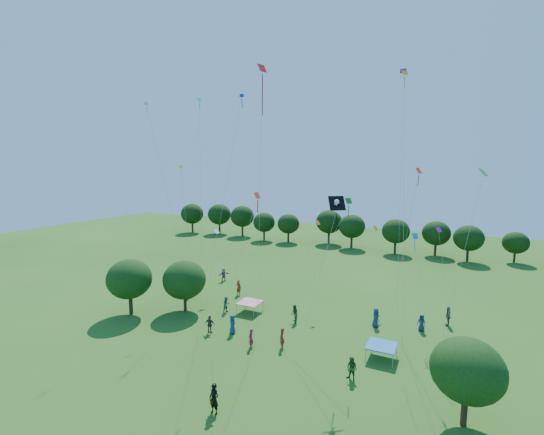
# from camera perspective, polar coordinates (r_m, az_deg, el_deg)

# --- Properties ---
(near_tree_west) EXTENTS (4.46, 4.46, 5.75)m
(near_tree_west) POSITION_cam_1_polar(r_m,az_deg,el_deg) (39.95, -21.46, -8.96)
(near_tree_west) COLOR #422B19
(near_tree_west) RESTS_ON ground
(near_tree_north) EXTENTS (4.43, 4.43, 5.38)m
(near_tree_north) POSITION_cam_1_polar(r_m,az_deg,el_deg) (39.21, -13.58, -9.47)
(near_tree_north) COLOR #422B19
(near_tree_north) RESTS_ON ground
(near_tree_east) EXTENTS (4.05, 4.05, 5.27)m
(near_tree_east) POSITION_cam_1_polar(r_m,az_deg,el_deg) (25.05, 28.30, -20.34)
(near_tree_east) COLOR #422B19
(near_tree_east) RESTS_ON ground
(treeline) EXTENTS (88.01, 8.77, 6.77)m
(treeline) POSITION_cam_1_polar(r_m,az_deg,el_deg) (69.14, 14.09, -1.43)
(treeline) COLOR #422B19
(treeline) RESTS_ON ground
(tent_red_stripe) EXTENTS (2.20, 2.20, 1.10)m
(tent_red_stripe) POSITION_cam_1_polar(r_m,az_deg,el_deg) (38.74, -3.50, -13.16)
(tent_red_stripe) COLOR red
(tent_red_stripe) RESTS_ON ground
(tent_blue) EXTENTS (2.20, 2.20, 1.10)m
(tent_blue) POSITION_cam_1_polar(r_m,az_deg,el_deg) (31.39, 16.81, -18.71)
(tent_blue) COLOR #1A5FAD
(tent_blue) RESTS_ON ground
(man_in_black) EXTENTS (0.77, 0.55, 1.91)m
(man_in_black) POSITION_cam_1_polar(r_m,az_deg,el_deg) (24.89, -9.08, -26.30)
(man_in_black) COLOR black
(man_in_black) RESTS_ON ground
(crowd_person_0) EXTENTS (0.85, 0.98, 1.74)m
(crowd_person_0) POSITION_cam_1_polar(r_m,az_deg,el_deg) (34.34, -6.23, -16.32)
(crowd_person_0) COLOR navy
(crowd_person_0) RESTS_ON ground
(crowd_person_1) EXTENTS (0.43, 0.63, 1.62)m
(crowd_person_1) POSITION_cam_1_polar(r_m,az_deg,el_deg) (31.89, -3.35, -18.38)
(crowd_person_1) COLOR maroon
(crowd_person_1) RESTS_ON ground
(crowd_person_2) EXTENTS (0.85, 0.97, 1.74)m
(crowd_person_2) POSITION_cam_1_polar(r_m,az_deg,el_deg) (36.40, 3.54, -14.86)
(crowd_person_2) COLOR #214E27
(crowd_person_2) RESTS_ON ground
(crowd_person_3) EXTENTS (1.14, 1.19, 1.74)m
(crowd_person_3) POSITION_cam_1_polar(r_m,az_deg,el_deg) (31.12, 30.46, -20.08)
(crowd_person_3) COLOR beige
(crowd_person_3) RESTS_ON ground
(crowd_person_4) EXTENTS (0.53, 1.12, 1.90)m
(crowd_person_4) POSITION_cam_1_polar(r_m,az_deg,el_deg) (39.30, 25.91, -13.77)
(crowd_person_4) COLOR #3D3831
(crowd_person_4) RESTS_ON ground
(crowd_person_5) EXTENTS (1.26, 1.67, 1.70)m
(crowd_person_5) POSITION_cam_1_polar(r_m,az_deg,el_deg) (49.13, -7.58, -8.87)
(crowd_person_5) COLOR #864E7E
(crowd_person_5) RESTS_ON ground
(crowd_person_6) EXTENTS (0.96, 0.99, 1.81)m
(crowd_person_6) POSITION_cam_1_polar(r_m,az_deg,el_deg) (36.77, 15.96, -14.85)
(crowd_person_6) COLOR navy
(crowd_person_6) RESTS_ON ground
(crowd_person_7) EXTENTS (0.74, 0.54, 1.84)m
(crowd_person_7) POSITION_cam_1_polar(r_m,az_deg,el_deg) (43.71, -5.26, -10.87)
(crowd_person_7) COLOR maroon
(crowd_person_7) RESTS_ON ground
(crowd_person_8) EXTENTS (0.94, 0.69, 1.70)m
(crowd_person_8) POSITION_cam_1_polar(r_m,az_deg,el_deg) (28.26, 12.42, -22.15)
(crowd_person_8) COLOR #264F22
(crowd_person_8) RESTS_ON ground
(crowd_person_9) EXTENTS (1.19, 0.62, 1.75)m
(crowd_person_9) POSITION_cam_1_polar(r_m,az_deg,el_deg) (45.49, -12.90, -10.34)
(crowd_person_9) COLOR tan
(crowd_person_9) RESTS_ON ground
(crowd_person_10) EXTENTS (1.02, 0.57, 1.64)m
(crowd_person_10) POSITION_cam_1_polar(r_m,az_deg,el_deg) (34.72, -9.72, -16.20)
(crowd_person_10) COLOR #3B342F
(crowd_person_10) RESTS_ON ground
(crowd_person_11) EXTENTS (0.57, 1.50, 1.59)m
(crowd_person_11) POSITION_cam_1_polar(r_m,az_deg,el_deg) (43.76, -12.80, -11.18)
(crowd_person_11) COLOR #824B69
(crowd_person_11) RESTS_ON ground
(crowd_person_12) EXTENTS (0.87, 0.65, 1.58)m
(crowd_person_12) POSITION_cam_1_polar(r_m,az_deg,el_deg) (37.26, 22.41, -15.03)
(crowd_person_12) COLOR navy
(crowd_person_12) RESTS_ON ground
(crowd_person_13) EXTENTS (0.63, 0.76, 1.75)m
(crowd_person_13) POSITION_cam_1_polar(r_m,az_deg,el_deg) (31.72, 1.55, -18.40)
(crowd_person_13) COLOR maroon
(crowd_person_13) RESTS_ON ground
(crowd_person_14) EXTENTS (0.68, 0.92, 1.67)m
(crowd_person_14) POSITION_cam_1_polar(r_m,az_deg,el_deg) (38.95, -7.14, -13.40)
(crowd_person_14) COLOR #285D38
(crowd_person_14) RESTS_ON ground
(pirate_kite) EXTENTS (2.38, 3.75, 11.42)m
(pirate_kite) POSITION_cam_1_polar(r_m,az_deg,el_deg) (28.30, 10.04, 1.94)
(pirate_kite) COLOR black
(red_high_kite) EXTENTS (1.28, 1.23, 21.31)m
(red_high_kite) POSITION_cam_1_polar(r_m,az_deg,el_deg) (28.94, -1.68, 15.01)
(red_high_kite) COLOR red
(small_kite_0) EXTENTS (1.75, 4.40, 7.90)m
(small_kite_0) POSITION_cam_1_polar(r_m,az_deg,el_deg) (39.49, 6.56, -2.60)
(small_kite_0) COLOR #F6490E
(small_kite_1) EXTENTS (3.09, 6.10, 7.33)m
(small_kite_1) POSITION_cam_1_polar(r_m,az_deg,el_deg) (40.47, 16.25, -3.31)
(small_kite_1) COLOR #D06B0A
(small_kite_2) EXTENTS (0.66, 1.04, 13.90)m
(small_kite_2) POSITION_cam_1_polar(r_m,az_deg,el_deg) (39.65, -13.59, 2.07)
(small_kite_2) COLOR yellow
(small_kite_3) EXTENTS (2.24, 1.31, 13.52)m
(small_kite_3) POSITION_cam_1_polar(r_m,az_deg,el_deg) (26.17, 29.12, 0.95)
(small_kite_3) COLOR #178238
(small_kite_4) EXTENTS (4.69, 0.37, 20.22)m
(small_kite_4) POSITION_cam_1_polar(r_m,az_deg,el_deg) (34.78, -6.68, 7.85)
(small_kite_4) COLOR #1324C2
(small_kite_5) EXTENTS (1.62, 1.90, 8.61)m
(small_kite_5) POSITION_cam_1_polar(r_m,az_deg,el_deg) (34.13, 25.02, -4.64)
(small_kite_5) COLOR #A01A8F
(small_kite_6) EXTENTS (3.11, 2.60, 20.13)m
(small_kite_6) POSITION_cam_1_polar(r_m,az_deg,el_deg) (39.41, -17.07, 7.66)
(small_kite_6) COLOR silver
(small_kite_7) EXTENTS (0.79, 0.68, 21.10)m
(small_kite_7) POSITION_cam_1_polar(r_m,az_deg,el_deg) (41.67, -11.21, 9.12)
(small_kite_7) COLOR #0CBE95
(small_kite_8) EXTENTS (5.21, 2.50, 12.02)m
(small_kite_8) POSITION_cam_1_polar(r_m,az_deg,el_deg) (24.69, -4.04, -2.77)
(small_kite_8) COLOR red
(small_kite_9) EXTENTS (2.17, 2.90, 13.59)m
(small_kite_9) POSITION_cam_1_polar(r_m,az_deg,el_deg) (32.38, 21.23, 2.22)
(small_kite_9) COLOR #FF3F0D
(small_kite_10) EXTENTS (1.52, 4.23, 20.73)m
(small_kite_10) POSITION_cam_1_polar(r_m,az_deg,el_deg) (28.48, 20.02, 9.36)
(small_kite_10) COLOR gold
(small_kite_11) EXTENTS (4.54, 2.56, 11.20)m
(small_kite_11) POSITION_cam_1_polar(r_m,az_deg,el_deg) (29.68, 10.17, -1.54)
(small_kite_11) COLOR #178121
(small_kite_12) EXTENTS (1.44, 1.23, 7.76)m
(small_kite_12) POSITION_cam_1_polar(r_m,az_deg,el_deg) (35.28, 21.71, -4.45)
(small_kite_12) COLOR #1787E6
(small_kite_13) EXTENTS (0.87, 1.05, 22.37)m
(small_kite_13) POSITION_cam_1_polar(r_m,az_deg,el_deg) (35.60, 19.65, 11.43)
(small_kite_13) COLOR #891685
(small_kite_14) EXTENTS (1.60, 1.39, 6.40)m
(small_kite_14) POSITION_cam_1_polar(r_m,az_deg,el_deg) (43.31, -8.88, -3.07)
(small_kite_14) COLOR silver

